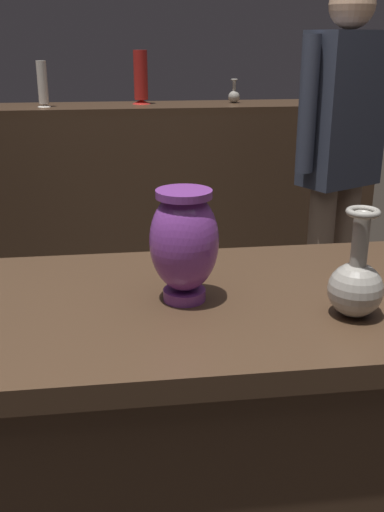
{
  "coord_description": "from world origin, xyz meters",
  "views": [
    {
      "loc": [
        -0.17,
        -1.18,
        1.33
      ],
      "look_at": [
        -0.02,
        -0.0,
        0.9
      ],
      "focal_mm": 42.14,
      "sensor_mm": 36.0,
      "label": 1
    }
  ],
  "objects_px": {
    "shelf_vase_center": "(141,79)",
    "shelf_vase_far_right": "(328,87)",
    "vase_centerpiece": "(184,242)",
    "visitor_near_right": "(340,150)",
    "shelf_vase_left": "(43,85)",
    "vase_left_accent": "(356,283)",
    "shelf_vase_right": "(234,95)"
  },
  "relations": [
    {
      "from": "vase_centerpiece",
      "to": "visitor_near_right",
      "type": "distance_m",
      "value": 1.41
    },
    {
      "from": "visitor_near_right",
      "to": "shelf_vase_left",
      "type": "bearing_deg",
      "value": -64.53
    },
    {
      "from": "shelf_vase_right",
      "to": "visitor_near_right",
      "type": "relative_size",
      "value": 0.08
    },
    {
      "from": "shelf_vase_right",
      "to": "vase_left_accent",
      "type": "bearing_deg",
      "value": -95.34
    },
    {
      "from": "vase_centerpiece",
      "to": "shelf_vase_center",
      "type": "relative_size",
      "value": 0.85
    },
    {
      "from": "shelf_vase_left",
      "to": "shelf_vase_right",
      "type": "bearing_deg",
      "value": 4.02
    },
    {
      "from": "vase_left_accent",
      "to": "shelf_vase_far_right",
      "type": "bearing_deg",
      "value": 72.1
    },
    {
      "from": "vase_left_accent",
      "to": "shelf_vase_right",
      "type": "xyz_separation_m",
      "value": [
        0.22,
        2.36,
        0.16
      ]
    },
    {
      "from": "shelf_vase_right",
      "to": "shelf_vase_left",
      "type": "bearing_deg",
      "value": -175.98
    },
    {
      "from": "shelf_vase_right",
      "to": "shelf_vase_left",
      "type": "height_order",
      "value": "shelf_vase_left"
    },
    {
      "from": "shelf_vase_left",
      "to": "shelf_vase_far_right",
      "type": "bearing_deg",
      "value": 0.35
    },
    {
      "from": "vase_left_accent",
      "to": "shelf_vase_left",
      "type": "xyz_separation_m",
      "value": [
        -0.82,
        2.28,
        0.23
      ]
    },
    {
      "from": "shelf_vase_center",
      "to": "shelf_vase_left",
      "type": "relative_size",
      "value": 1.21
    },
    {
      "from": "visitor_near_right",
      "to": "vase_centerpiece",
      "type": "bearing_deg",
      "value": 29.64
    },
    {
      "from": "shelf_vase_far_right",
      "to": "visitor_near_right",
      "type": "height_order",
      "value": "visitor_near_right"
    },
    {
      "from": "shelf_vase_left",
      "to": "shelf_vase_far_right",
      "type": "distance_m",
      "value": 1.56
    },
    {
      "from": "shelf_vase_far_right",
      "to": "vase_left_accent",
      "type": "bearing_deg",
      "value": -107.9
    },
    {
      "from": "shelf_vase_left",
      "to": "visitor_near_right",
      "type": "relative_size",
      "value": 0.15
    },
    {
      "from": "vase_centerpiece",
      "to": "visitor_near_right",
      "type": "relative_size",
      "value": 0.16
    },
    {
      "from": "shelf_vase_center",
      "to": "shelf_vase_far_right",
      "type": "height_order",
      "value": "shelf_vase_center"
    },
    {
      "from": "shelf_vase_center",
      "to": "visitor_near_right",
      "type": "distance_m",
      "value": 1.33
    },
    {
      "from": "vase_left_accent",
      "to": "shelf_vase_right",
      "type": "height_order",
      "value": "shelf_vase_right"
    },
    {
      "from": "shelf_vase_center",
      "to": "vase_centerpiece",
      "type": "bearing_deg",
      "value": -90.83
    },
    {
      "from": "vase_centerpiece",
      "to": "shelf_vase_left",
      "type": "xyz_separation_m",
      "value": [
        -0.49,
        2.16,
        0.17
      ]
    },
    {
      "from": "shelf_vase_center",
      "to": "shelf_vase_far_right",
      "type": "relative_size",
      "value": 1.8
    },
    {
      "from": "shelf_vase_center",
      "to": "shelf_vase_far_right",
      "type": "bearing_deg",
      "value": -4.17
    },
    {
      "from": "vase_left_accent",
      "to": "vase_centerpiece",
      "type": "bearing_deg",
      "value": 160.45
    },
    {
      "from": "vase_centerpiece",
      "to": "shelf_vase_center",
      "type": "bearing_deg",
      "value": 89.17
    },
    {
      "from": "shelf_vase_left",
      "to": "shelf_vase_far_right",
      "type": "relative_size",
      "value": 1.49
    },
    {
      "from": "vase_centerpiece",
      "to": "shelf_vase_right",
      "type": "distance_m",
      "value": 2.31
    },
    {
      "from": "shelf_vase_left",
      "to": "visitor_near_right",
      "type": "height_order",
      "value": "visitor_near_right"
    },
    {
      "from": "vase_left_accent",
      "to": "shelf_vase_far_right",
      "type": "xyz_separation_m",
      "value": [
        0.74,
        2.29,
        0.21
      ]
    }
  ]
}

